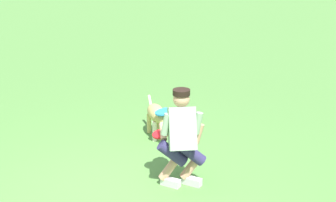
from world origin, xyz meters
TOP-DOWN VIEW (x-y plane):
  - person at (-0.50, -0.82)m, footprint 0.71×0.55m
  - dog at (0.59, -2.06)m, footprint 0.76×0.75m
  - frisbee_flying at (0.34, -1.83)m, footprint 0.37×0.37m
  - frisbee_held at (-0.13, -0.92)m, footprint 0.25×0.25m

SIDE VIEW (x-z plane):
  - dog at x=0.59m, z-range 0.09..0.65m
  - frisbee_flying at x=0.34m, z-range 0.51..0.59m
  - frisbee_held at x=-0.13m, z-range 0.57..0.65m
  - person at x=-0.50m, z-range 0.05..1.34m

